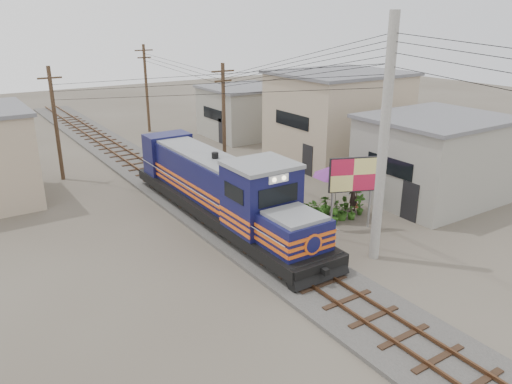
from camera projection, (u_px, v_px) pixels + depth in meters
ground at (302, 274)px, 19.98m from camera, size 120.00×120.00×0.00m
ballast at (191, 200)px, 27.82m from camera, size 3.60×70.00×0.16m
track at (191, 197)px, 27.76m from camera, size 1.15×70.00×0.12m
locomotive at (222, 190)px, 24.50m from camera, size 2.82×15.31×3.79m
utility_pole_main at (383, 144)px, 19.72m from camera, size 0.40×0.40×10.00m
wooden_pole_mid at (224, 116)px, 32.10m from camera, size 1.60×0.24×7.00m
wooden_pole_far at (146, 87)px, 43.19m from camera, size 1.60×0.24×7.50m
wooden_pole_left at (56, 122)px, 30.33m from camera, size 1.60×0.24×7.00m
power_lines at (195, 64)px, 24.06m from camera, size 9.65×19.00×3.30m
shophouse_front at (434, 158)px, 27.49m from camera, size 7.35×6.30×4.70m
shophouse_mid at (338, 117)px, 34.85m from camera, size 8.40×7.35×6.20m
shophouse_back at (244, 111)px, 42.28m from camera, size 6.30×6.30×4.20m
billboard at (353, 177)px, 23.41m from camera, size 2.18×1.02×3.58m
market_umbrella at (337, 170)px, 25.09m from camera, size 3.23×3.23×2.76m
vendor at (353, 196)px, 26.08m from camera, size 0.73×0.58×1.75m
plant_nursery at (322, 208)px, 25.53m from camera, size 3.26×3.06×1.12m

